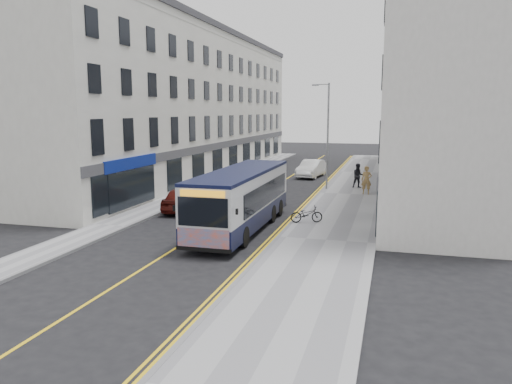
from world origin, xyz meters
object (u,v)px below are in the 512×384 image
Objects in this scene: city_bus at (241,197)px; pedestrian_far at (358,176)px; bicycle at (307,214)px; pedestrian_near at (366,180)px; car_white at (311,169)px; streetlamp at (327,132)px; car_maroon at (185,198)px.

pedestrian_far is at bearing 72.47° from city_bus.
pedestrian_near is (2.52, 10.16, 0.55)m from bicycle.
city_bus is 21.14m from car_white.
bicycle is 19.33m from car_white.
streetlamp is 1.80× the size of car_maroon.
streetlamp is 0.76× the size of city_bus.
streetlamp is 4.84m from pedestrian_near.
car_white reaches higher than bicycle.
pedestrian_far is (4.74, 15.01, -0.62)m from city_bus.
city_bus is (-2.39, -13.93, -2.71)m from streetlamp.
car_white is at bearing 107.38° from streetlamp.
pedestrian_near reaches higher than car_white.
city_bus is at bearing 103.58° from bicycle.
car_maroon is (-4.72, 3.74, -0.91)m from city_bus.
pedestrian_near is 13.26m from car_maroon.
pedestrian_far is 0.39× the size of car_white.
streetlamp is 4.00× the size of pedestrian_near.
pedestrian_far reaches higher than car_maroon.
pedestrian_far is at bearing 105.39° from pedestrian_near.
bicycle is 10.48m from pedestrian_near.
car_white is at bearing 89.62° from city_bus.
streetlamp is at bearing 150.86° from pedestrian_near.
city_bus is 2.22× the size of car_white.
bicycle is 0.91× the size of pedestrian_far.
pedestrian_far is (2.35, 1.09, -3.33)m from streetlamp.
bicycle is 0.36× the size of car_white.
bicycle is at bearing -113.49° from pedestrian_far.
city_bus reaches higher than pedestrian_far.
pedestrian_far is at bearing 24.83° from streetlamp.
car_white is (-5.37, 8.95, -0.34)m from pedestrian_near.
pedestrian_near is 0.45× the size of car_maroon.
city_bus is at bearing -82.48° from car_white.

